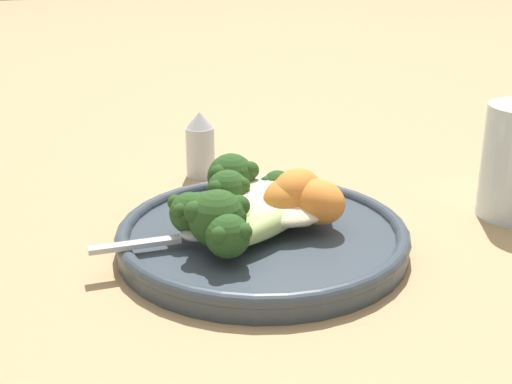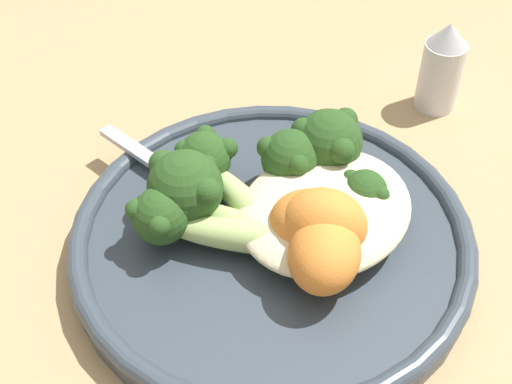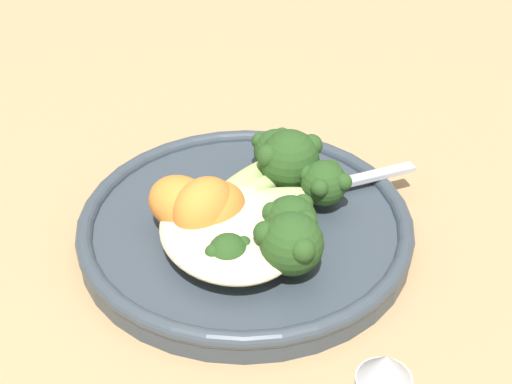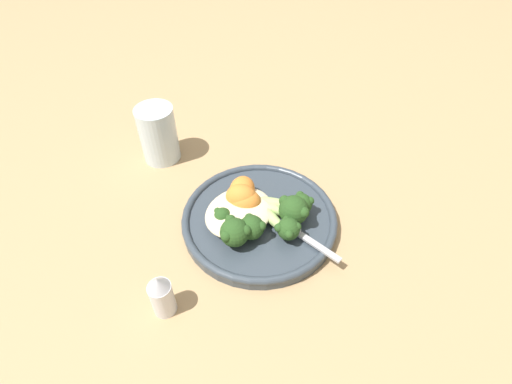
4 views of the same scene
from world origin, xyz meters
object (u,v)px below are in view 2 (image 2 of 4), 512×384
at_px(plate, 272,240).
at_px(broccoli_stalk_2, 290,176).
at_px(broccoli_stalk_0, 339,209).
at_px(sweet_potato_chunk_0, 321,227).
at_px(quinoa_mound, 325,209).
at_px(broccoli_stalk_4, 201,197).
at_px(broccoli_stalk_5, 197,224).
at_px(spoon, 183,180).
at_px(sweet_potato_chunk_1, 324,254).
at_px(broccoli_stalk_1, 324,157).
at_px(broccoli_stalk_3, 222,173).
at_px(sweet_potato_chunk_2, 318,218).
at_px(salt_shaker, 442,67).

xyz_separation_m(plate, broccoli_stalk_2, (-0.03, -0.01, 0.03)).
height_order(broccoli_stalk_0, sweet_potato_chunk_0, sweet_potato_chunk_0).
xyz_separation_m(quinoa_mound, broccoli_stalk_4, (0.04, -0.05, 0.01)).
relative_size(quinoa_mound, broccoli_stalk_2, 1.18).
bearing_deg(broccoli_stalk_0, broccoli_stalk_5, 153.47).
distance_m(broccoli_stalk_4, spoon, 0.04).
xyz_separation_m(broccoli_stalk_4, sweet_potato_chunk_1, (-0.01, 0.08, -0.00)).
bearing_deg(spoon, broccoli_stalk_1, -134.70).
relative_size(broccoli_stalk_1, broccoli_stalk_3, 1.03).
xyz_separation_m(plate, broccoli_stalk_1, (-0.05, -0.00, 0.03)).
relative_size(broccoli_stalk_1, sweet_potato_chunk_0, 2.26).
bearing_deg(broccoli_stalk_3, broccoli_stalk_5, 126.99).
distance_m(broccoli_stalk_5, sweet_potato_chunk_1, 0.07).
bearing_deg(broccoli_stalk_4, sweet_potato_chunk_1, 176.22).
xyz_separation_m(sweet_potato_chunk_2, salt_shaker, (-0.18, -0.03, -0.01)).
bearing_deg(broccoli_stalk_3, broccoli_stalk_1, -117.02).
xyz_separation_m(broccoli_stalk_3, spoon, (0.01, -0.02, -0.01)).
distance_m(sweet_potato_chunk_2, spoon, 0.09).
bearing_deg(sweet_potato_chunk_2, sweet_potato_chunk_1, 44.60).
bearing_deg(sweet_potato_chunk_1, quinoa_mound, -144.75).
relative_size(plate, quinoa_mound, 2.17).
relative_size(plate, sweet_potato_chunk_0, 4.97).
height_order(broccoli_stalk_4, spoon, broccoli_stalk_4).
bearing_deg(sweet_potato_chunk_1, broccoli_stalk_2, -124.84).
xyz_separation_m(quinoa_mound, spoon, (0.03, -0.08, -0.01)).
height_order(broccoli_stalk_1, spoon, broccoli_stalk_1).
xyz_separation_m(broccoli_stalk_0, broccoli_stalk_1, (-0.02, -0.03, 0.01)).
bearing_deg(broccoli_stalk_1, broccoli_stalk_2, 145.72).
height_order(plate, quinoa_mound, quinoa_mound).
bearing_deg(broccoli_stalk_5, spoon, -64.70).
bearing_deg(sweet_potato_chunk_0, quinoa_mound, -151.10).
relative_size(broccoli_stalk_0, spoon, 0.81).
xyz_separation_m(broccoli_stalk_4, spoon, (-0.01, -0.03, -0.02)).
height_order(broccoli_stalk_1, broccoli_stalk_2, broccoli_stalk_1).
relative_size(sweet_potato_chunk_2, salt_shaker, 0.71).
xyz_separation_m(broccoli_stalk_2, broccoli_stalk_4, (0.05, -0.02, 0.00)).
xyz_separation_m(sweet_potato_chunk_0, salt_shaker, (-0.19, -0.03, -0.01)).
bearing_deg(broccoli_stalk_4, plate, -160.31).
height_order(broccoli_stalk_2, spoon, broccoli_stalk_2).
height_order(broccoli_stalk_4, sweet_potato_chunk_0, broccoli_stalk_4).
distance_m(broccoli_stalk_4, sweet_potato_chunk_0, 0.07).
distance_m(broccoli_stalk_1, broccoli_stalk_2, 0.03).
height_order(sweet_potato_chunk_2, spoon, sweet_potato_chunk_2).
relative_size(broccoli_stalk_1, spoon, 1.02).
bearing_deg(sweet_potato_chunk_0, sweet_potato_chunk_2, -134.46).
bearing_deg(spoon, broccoli_stalk_4, 156.30).
relative_size(plate, broccoli_stalk_2, 2.57).
relative_size(sweet_potato_chunk_1, spoon, 0.46).
distance_m(broccoli_stalk_4, salt_shaker, 0.21).
bearing_deg(salt_shaker, sweet_potato_chunk_2, 8.05).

